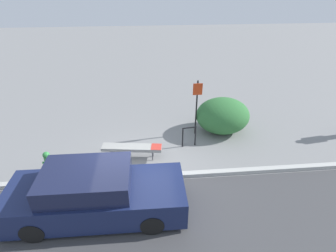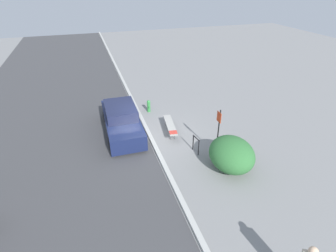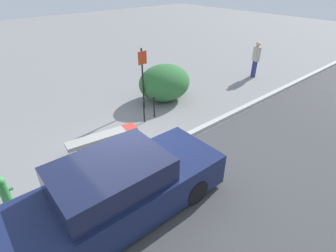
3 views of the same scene
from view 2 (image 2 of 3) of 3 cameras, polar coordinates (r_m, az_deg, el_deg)
ground_plane at (r=13.75m, az=-3.97°, el=-2.37°), size 60.00×60.00×0.00m
road_strip at (r=13.73m, az=-25.38°, el=-5.65°), size 60.00×10.00×0.01m
curb at (r=13.71m, az=-3.98°, el=-2.14°), size 60.00×0.20×0.13m
bench at (r=13.90m, az=0.46°, el=0.20°), size 2.13×0.68×0.51m
bike_rack at (r=12.37m, az=6.09°, el=-3.78°), size 0.55×0.12×0.83m
sign_post at (r=11.94m, az=10.90°, el=-0.54°), size 0.36×0.08×2.30m
fire_hydrant at (r=16.13m, az=-4.22°, el=4.45°), size 0.36×0.22×0.77m
shrub_hedge at (r=11.54m, az=13.66°, el=-6.00°), size 2.17×1.86×1.44m
parked_car_near at (r=14.11m, az=-10.05°, el=1.23°), size 4.68×1.80×1.45m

